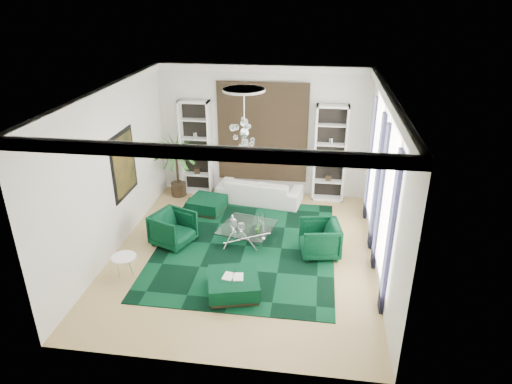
# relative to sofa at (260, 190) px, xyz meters

# --- Properties ---
(floor) EXTENTS (6.00, 7.00, 0.02)m
(floor) POSITION_rel_sofa_xyz_m (0.00, -2.85, -0.36)
(floor) COLOR tan
(floor) RESTS_ON ground
(ceiling) EXTENTS (6.00, 7.00, 0.02)m
(ceiling) POSITION_rel_sofa_xyz_m (0.00, -2.85, 3.46)
(ceiling) COLOR white
(ceiling) RESTS_ON ground
(wall_back) EXTENTS (6.00, 0.02, 3.80)m
(wall_back) POSITION_rel_sofa_xyz_m (0.00, 0.66, 1.55)
(wall_back) COLOR silver
(wall_back) RESTS_ON ground
(wall_front) EXTENTS (6.00, 0.02, 3.80)m
(wall_front) POSITION_rel_sofa_xyz_m (0.00, -6.36, 1.55)
(wall_front) COLOR silver
(wall_front) RESTS_ON ground
(wall_left) EXTENTS (0.02, 7.00, 3.80)m
(wall_left) POSITION_rel_sofa_xyz_m (-3.01, -2.85, 1.55)
(wall_left) COLOR silver
(wall_left) RESTS_ON ground
(wall_right) EXTENTS (0.02, 7.00, 3.80)m
(wall_right) POSITION_rel_sofa_xyz_m (3.01, -2.85, 1.55)
(wall_right) COLOR silver
(wall_right) RESTS_ON ground
(crown_molding) EXTENTS (6.00, 7.00, 0.18)m
(crown_molding) POSITION_rel_sofa_xyz_m (0.00, -2.85, 3.35)
(crown_molding) COLOR white
(crown_molding) RESTS_ON ceiling
(ceiling_medallion) EXTENTS (0.90, 0.90, 0.05)m
(ceiling_medallion) POSITION_rel_sofa_xyz_m (0.00, -2.55, 3.42)
(ceiling_medallion) COLOR white
(ceiling_medallion) RESTS_ON ceiling
(tapestry) EXTENTS (2.50, 0.06, 2.80)m
(tapestry) POSITION_rel_sofa_xyz_m (0.00, 0.61, 1.55)
(tapestry) COLOR black
(tapestry) RESTS_ON wall_back
(shelving_left) EXTENTS (0.90, 0.38, 2.80)m
(shelving_left) POSITION_rel_sofa_xyz_m (-1.95, 0.46, 1.05)
(shelving_left) COLOR white
(shelving_left) RESTS_ON floor
(shelving_right) EXTENTS (0.90, 0.38, 2.80)m
(shelving_right) POSITION_rel_sofa_xyz_m (1.95, 0.46, 1.05)
(shelving_right) COLOR white
(shelving_right) RESTS_ON floor
(painting) EXTENTS (0.04, 1.30, 1.60)m
(painting) POSITION_rel_sofa_xyz_m (-2.97, -2.25, 1.50)
(painting) COLOR black
(painting) RESTS_ON wall_left
(window_near) EXTENTS (0.03, 1.10, 2.90)m
(window_near) POSITION_rel_sofa_xyz_m (2.99, -3.75, 1.55)
(window_near) COLOR white
(window_near) RESTS_ON wall_right
(curtain_near_a) EXTENTS (0.07, 0.30, 3.25)m
(curtain_near_a) POSITION_rel_sofa_xyz_m (2.96, -4.53, 1.30)
(curtain_near_a) COLOR black
(curtain_near_a) RESTS_ON floor
(curtain_near_b) EXTENTS (0.07, 0.30, 3.25)m
(curtain_near_b) POSITION_rel_sofa_xyz_m (2.96, -2.97, 1.30)
(curtain_near_b) COLOR black
(curtain_near_b) RESTS_ON floor
(window_far) EXTENTS (0.03, 1.10, 2.90)m
(window_far) POSITION_rel_sofa_xyz_m (2.99, -1.35, 1.55)
(window_far) COLOR white
(window_far) RESTS_ON wall_right
(curtain_far_a) EXTENTS (0.07, 0.30, 3.25)m
(curtain_far_a) POSITION_rel_sofa_xyz_m (2.96, -2.13, 1.30)
(curtain_far_a) COLOR black
(curtain_far_a) RESTS_ON floor
(curtain_far_b) EXTENTS (0.07, 0.30, 3.25)m
(curtain_far_b) POSITION_rel_sofa_xyz_m (2.96, -0.57, 1.30)
(curtain_far_b) COLOR black
(curtain_far_b) RESTS_ON floor
(rug) EXTENTS (4.20, 5.00, 0.02)m
(rug) POSITION_rel_sofa_xyz_m (0.00, -2.55, -0.34)
(rug) COLOR black
(rug) RESTS_ON floor
(sofa) EXTENTS (2.50, 1.26, 0.70)m
(sofa) POSITION_rel_sofa_xyz_m (0.00, 0.00, 0.00)
(sofa) COLOR silver
(sofa) RESTS_ON floor
(armchair_left) EXTENTS (1.16, 1.14, 0.81)m
(armchair_left) POSITION_rel_sofa_xyz_m (-1.75, -2.65, 0.06)
(armchair_left) COLOR black
(armchair_left) RESTS_ON floor
(armchair_right) EXTENTS (1.03, 1.01, 0.81)m
(armchair_right) POSITION_rel_sofa_xyz_m (1.75, -2.65, 0.06)
(armchair_right) COLOR black
(armchair_right) RESTS_ON floor
(coffee_table) EXTENTS (1.45, 1.45, 0.41)m
(coffee_table) POSITION_rel_sofa_xyz_m (0.00, -2.30, -0.14)
(coffee_table) COLOR white
(coffee_table) RESTS_ON floor
(ottoman_side) EXTENTS (1.05, 1.05, 0.40)m
(ottoman_side) POSITION_rel_sofa_xyz_m (-1.35, -0.85, -0.15)
(ottoman_side) COLOR black
(ottoman_side) RESTS_ON floor
(ottoman_front) EXTENTS (1.21, 1.21, 0.40)m
(ottoman_front) POSITION_rel_sofa_xyz_m (0.05, -4.40, -0.15)
(ottoman_front) COLOR black
(ottoman_front) RESTS_ON floor
(book) EXTENTS (0.42, 0.28, 0.03)m
(book) POSITION_rel_sofa_xyz_m (0.05, -4.40, 0.07)
(book) COLOR white
(book) RESTS_ON ottoman_front
(side_table) EXTENTS (0.67, 0.67, 0.50)m
(side_table) POSITION_rel_sofa_xyz_m (-2.35, -4.15, -0.10)
(side_table) COLOR white
(side_table) RESTS_ON floor
(palm) EXTENTS (1.77, 1.77, 2.40)m
(palm) POSITION_rel_sofa_xyz_m (-2.45, 0.10, 0.85)
(palm) COLOR #2B6B23
(palm) RESTS_ON floor
(chandelier) EXTENTS (0.91, 0.91, 0.72)m
(chandelier) POSITION_rel_sofa_xyz_m (0.00, -2.55, 2.50)
(chandelier) COLOR white
(chandelier) RESTS_ON ceiling
(table_plant) EXTENTS (0.17, 0.15, 0.24)m
(table_plant) POSITION_rel_sofa_xyz_m (0.30, -2.55, 0.18)
(table_plant) COLOR #2B6B23
(table_plant) RESTS_ON coffee_table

